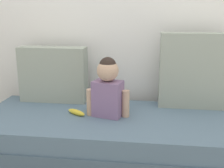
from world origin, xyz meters
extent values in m
plane|color=#B2ADA3|center=(0.00, 0.00, 0.00)|extent=(12.00, 12.00, 0.00)
cube|color=#495F70|center=(0.00, 0.00, 0.12)|extent=(2.11, 0.83, 0.24)
cube|color=slate|center=(0.00, 0.00, 0.31)|extent=(2.05, 0.81, 0.14)
cube|color=#99A393|center=(-0.58, 0.31, 0.61)|extent=(0.57, 0.16, 0.47)
cube|color=#99A393|center=(0.58, 0.31, 0.67)|extent=(0.53, 0.16, 0.60)
cube|color=gray|center=(-0.07, 0.01, 0.51)|extent=(0.24, 0.19, 0.27)
sphere|color=tan|center=(-0.07, 0.01, 0.72)|extent=(0.16, 0.16, 0.16)
sphere|color=#2D231E|center=(-0.07, 0.01, 0.76)|extent=(0.12, 0.12, 0.12)
cylinder|color=tan|center=(-0.20, 0.01, 0.48)|extent=(0.06, 0.06, 0.20)
cylinder|color=tan|center=(0.07, 0.01, 0.48)|extent=(0.06, 0.06, 0.20)
ellipsoid|color=yellow|center=(-0.30, 0.00, 0.40)|extent=(0.17, 0.13, 0.04)
camera|label=1|loc=(0.22, -1.92, 1.14)|focal=44.53mm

